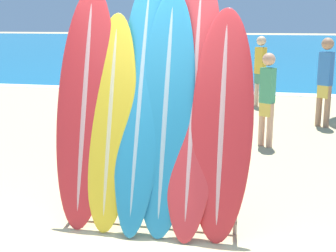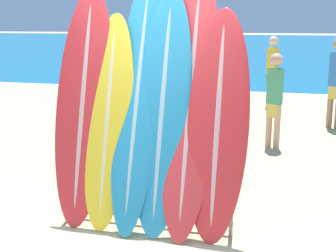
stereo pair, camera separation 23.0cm
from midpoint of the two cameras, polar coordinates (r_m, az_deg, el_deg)
The scene contains 12 objects.
ocean_water at distance 42.75m, azimuth 13.70°, elevation 9.60°, with size 120.00×60.00×0.01m.
surfboard_rack at distance 4.65m, azimuth -1.17°, elevation -6.97°, with size 1.72×0.04×0.84m.
surfboard_slot_0 at distance 4.76m, azimuth -8.92°, elevation 2.48°, with size 0.60×0.72×2.38m.
surfboard_slot_1 at distance 4.65m, azimuth -5.91°, elevation 0.63°, with size 0.50×0.69×2.11m.
surfboard_slot_2 at distance 4.60m, azimuth -2.27°, elevation 3.15°, with size 0.49×0.99×2.52m.
surfboard_slot_3 at distance 4.50m, azimuth 0.78°, elevation 1.77°, with size 0.55×0.79×2.33m.
surfboard_slot_4 at distance 4.48m, azimuth 4.19°, elevation 2.76°, with size 0.53×0.96×2.50m.
surfboard_slot_5 at distance 4.37m, azimuth 7.59°, elevation 0.13°, with size 0.58×0.65×2.15m.
person_near_water at distance 7.70m, azimuth 13.69°, elevation 3.46°, with size 0.26×0.24×1.53m.
person_mid_beach at distance 7.67m, azimuth -6.05°, elevation 4.66°, with size 0.29×0.24×1.76m.
person_far_left at distance 9.45m, azimuth 20.49°, elevation 5.30°, with size 0.29×0.27×1.72m.
person_far_right at distance 11.37m, azimuth 13.16°, elevation 6.77°, with size 0.28×0.28×1.68m.
Camera 2 is at (1.35, -3.51, 2.02)m, focal length 50.00 mm.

